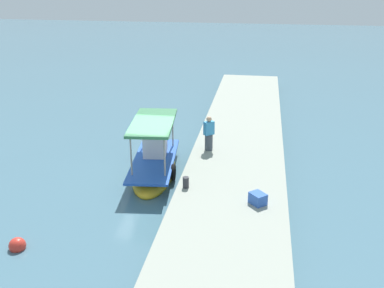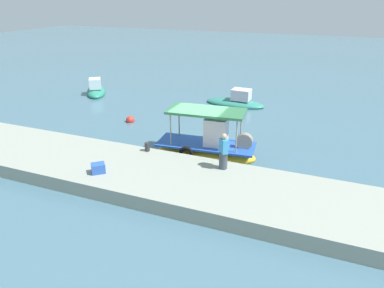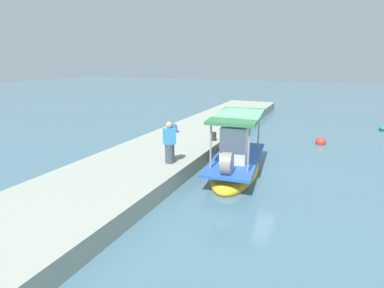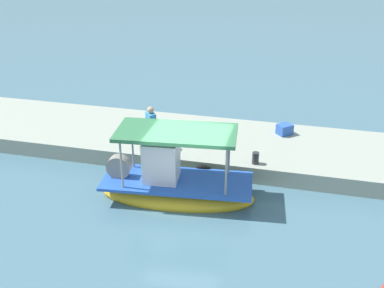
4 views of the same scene
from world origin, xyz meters
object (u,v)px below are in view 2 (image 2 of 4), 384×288
marker_buoy (130,120)px  main_fishing_boat (208,147)px  fisherman_near_bollard (223,153)px  mooring_bollard (147,147)px  cargo_crate (98,168)px  moored_boat_near (96,91)px  moored_boat_mid (236,102)px

marker_buoy → main_fishing_boat: bearing=-25.4°
fisherman_near_bollard → mooring_bollard: bearing=174.3°
cargo_crate → fisherman_near_bollard: bearing=26.3°
marker_buoy → moored_boat_near: (-6.25, 4.96, 0.16)m
fisherman_near_bollard → moored_boat_mid: size_ratio=0.36×
main_fishing_boat → moored_boat_near: 14.99m
mooring_bollard → moored_boat_near: size_ratio=0.11×
cargo_crate → moored_boat_mid: moored_boat_mid is taller
fisherman_near_bollard → moored_boat_mid: 11.82m
main_fishing_boat → marker_buoy: bearing=154.6°
moored_boat_near → moored_boat_mid: size_ratio=0.87×
cargo_crate → marker_buoy: cargo_crate is taller
fisherman_near_bollard → moored_boat_mid: fisherman_near_bollard is taller
main_fishing_boat → moored_boat_mid: bearing=96.5°
marker_buoy → moored_boat_mid: size_ratio=0.12×
marker_buoy → moored_boat_near: moored_boat_near is taller
main_fishing_boat → moored_boat_near: (-12.67, 8.01, -0.22)m
moored_boat_near → moored_boat_mid: moored_boat_near is taller
cargo_crate → mooring_bollard: bearing=72.9°
mooring_bollard → marker_buoy: size_ratio=0.79×
main_fishing_boat → cargo_crate: bearing=-125.6°
main_fishing_boat → moored_boat_near: bearing=147.7°
moored_boat_mid → cargo_crate: bearing=-99.2°
cargo_crate → moored_boat_mid: 14.06m
moored_boat_near → moored_boat_mid: (11.61, 1.24, -0.04)m
marker_buoy → moored_boat_mid: 8.20m
moored_boat_near → main_fishing_boat: bearing=-32.3°
cargo_crate → moored_boat_near: size_ratio=0.15×
fisherman_near_bollard → marker_buoy: size_ratio=2.97×
mooring_bollard → marker_buoy: bearing=129.0°
cargo_crate → moored_boat_mid: size_ratio=0.13×
fisherman_near_bollard → moored_boat_mid: bearing=102.6°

